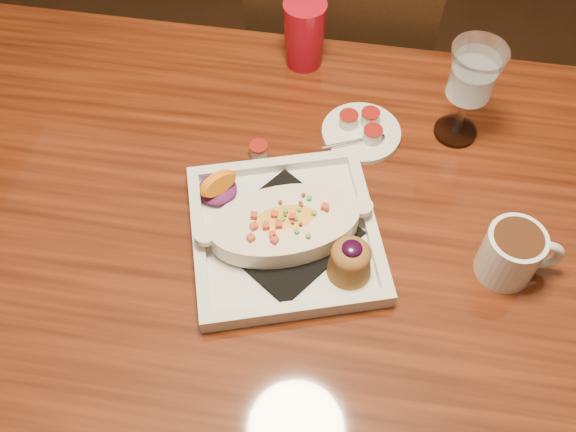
% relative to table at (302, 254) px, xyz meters
% --- Properties ---
extents(floor, '(7.00, 7.00, 0.00)m').
position_rel_table_xyz_m(floor, '(0.00, 0.00, -0.65)').
color(floor, black).
rests_on(floor, ground).
extents(table, '(1.50, 0.90, 0.75)m').
position_rel_table_xyz_m(table, '(0.00, 0.00, 0.00)').
color(table, maroon).
rests_on(table, floor).
extents(chair_far, '(0.42, 0.42, 0.93)m').
position_rel_table_xyz_m(chair_far, '(-0.00, 0.63, -0.15)').
color(chair_far, black).
rests_on(chair_far, floor).
extents(plate, '(0.36, 0.36, 0.08)m').
position_rel_table_xyz_m(plate, '(-0.02, -0.04, 0.13)').
color(plate, silver).
rests_on(plate, table).
extents(coffee_mug, '(0.12, 0.09, 0.09)m').
position_rel_table_xyz_m(coffee_mug, '(0.32, -0.03, 0.15)').
color(coffee_mug, silver).
rests_on(coffee_mug, table).
extents(goblet, '(0.09, 0.09, 0.19)m').
position_rel_table_xyz_m(goblet, '(0.24, 0.24, 0.23)').
color(goblet, silver).
rests_on(goblet, table).
extents(saucer, '(0.14, 0.14, 0.10)m').
position_rel_table_xyz_m(saucer, '(0.07, 0.21, 0.11)').
color(saucer, silver).
rests_on(saucer, table).
extents(creamer_loose, '(0.03, 0.03, 0.03)m').
position_rel_table_xyz_m(creamer_loose, '(-0.10, 0.13, 0.11)').
color(creamer_loose, silver).
rests_on(creamer_loose, table).
extents(red_tumbler, '(0.08, 0.08, 0.13)m').
position_rel_table_xyz_m(red_tumbler, '(-0.06, 0.38, 0.16)').
color(red_tumbler, '#AB0C1C').
rests_on(red_tumbler, table).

